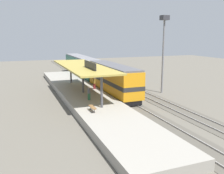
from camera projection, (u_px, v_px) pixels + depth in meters
name	position (u px, v px, depth m)	size (l,w,h in m)	color
ground_plane	(126.00, 95.00, 37.83)	(120.00, 120.00, 0.00)	#5B564C
track_near	(114.00, 96.00, 37.11)	(3.20, 110.00, 0.16)	#4E4941
track_far	(141.00, 93.00, 38.75)	(3.20, 110.00, 0.16)	#4E4941
platform	(83.00, 96.00, 35.39)	(6.00, 44.00, 0.90)	gray
station_canopy	(83.00, 67.00, 34.47)	(5.20, 18.00, 4.70)	#47474C
platform_bench	(92.00, 107.00, 26.46)	(0.44, 1.70, 0.50)	#333338
locomotive	(113.00, 80.00, 36.90)	(2.93, 14.43, 4.44)	#28282D
passenger_carriage_single	(82.00, 66.00, 53.34)	(2.90, 20.00, 4.24)	#28282D
light_mast	(164.00, 38.00, 37.50)	(1.10, 1.10, 11.70)	slate
person_waiting	(94.00, 83.00, 37.40)	(0.34, 0.34, 1.71)	maroon
person_walking	(89.00, 92.00, 31.02)	(0.34, 0.34, 1.71)	#23603D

